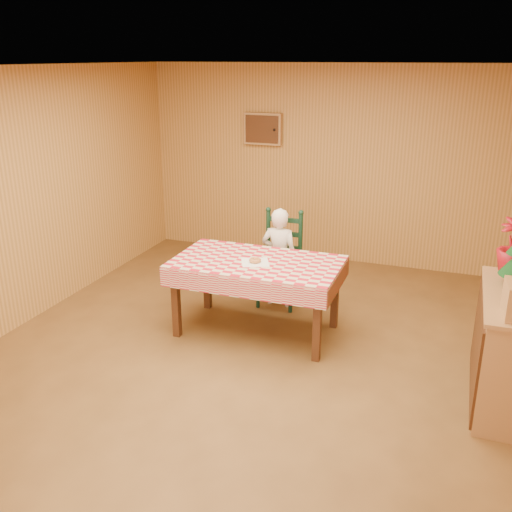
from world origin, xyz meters
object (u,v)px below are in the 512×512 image
(storage_bin, at_px, (511,368))
(seated_child, at_px, (279,257))
(ladder_chair, at_px, (281,261))
(shelf_unit, at_px, (511,349))
(dining_table, at_px, (257,269))

(storage_bin, bearing_deg, seated_child, 157.24)
(ladder_chair, xyz_separation_m, storage_bin, (2.38, -1.06, -0.30))
(seated_child, bearing_deg, shelf_unit, 152.72)
(dining_table, bearing_deg, ladder_chair, 90.00)
(dining_table, xyz_separation_m, seated_child, (0.00, 0.73, -0.13))
(shelf_unit, bearing_deg, seated_child, 152.72)
(dining_table, bearing_deg, shelf_unit, -11.43)
(dining_table, bearing_deg, storage_bin, -6.45)
(ladder_chair, height_order, shelf_unit, ladder_chair)
(seated_child, xyz_separation_m, storage_bin, (2.38, -1.00, -0.36))
(dining_table, height_order, shelf_unit, shelf_unit)
(ladder_chair, relative_size, storage_bin, 2.70)
(seated_child, bearing_deg, ladder_chair, -90.00)
(shelf_unit, bearing_deg, storage_bin, 75.11)
(seated_child, xyz_separation_m, shelf_unit, (2.33, -1.20, -0.10))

